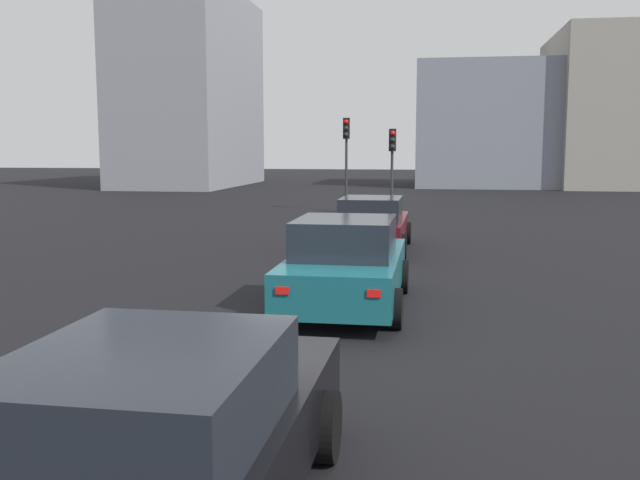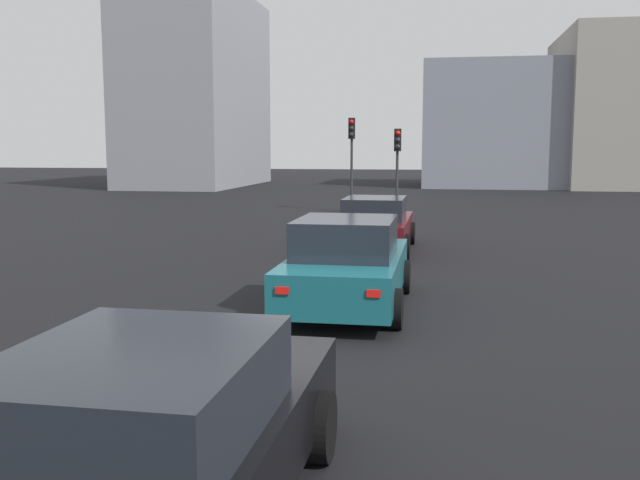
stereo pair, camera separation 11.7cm
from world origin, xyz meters
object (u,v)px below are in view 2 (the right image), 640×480
(car_maroon_lead, at_px, (375,225))
(traffic_light_near_right, at_px, (352,144))
(car_teal_second, at_px, (347,265))
(car_black_third, at_px, (150,447))
(traffic_light_near_left, at_px, (397,153))

(car_maroon_lead, relative_size, traffic_light_near_right, 1.14)
(car_maroon_lead, xyz_separation_m, traffic_light_near_right, (11.66, 2.14, 2.21))
(car_teal_second, bearing_deg, car_black_third, 177.05)
(car_maroon_lead, height_order, traffic_light_near_right, traffic_light_near_right)
(car_teal_second, bearing_deg, traffic_light_near_right, 6.81)
(car_teal_second, xyz_separation_m, traffic_light_near_right, (18.71, 2.30, 2.16))
(car_teal_second, distance_m, traffic_light_near_right, 18.98)
(car_maroon_lead, relative_size, traffic_light_near_left, 1.31)
(car_black_third, bearing_deg, car_teal_second, -2.11)
(car_teal_second, xyz_separation_m, car_black_third, (-7.65, 0.37, -0.04))
(car_maroon_lead, bearing_deg, traffic_light_near_left, 0.53)
(car_black_third, height_order, traffic_light_near_left, traffic_light_near_left)
(car_maroon_lead, height_order, car_black_third, car_black_third)
(traffic_light_near_left, bearing_deg, car_maroon_lead, -7.18)
(car_teal_second, height_order, traffic_light_near_left, traffic_light_near_left)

